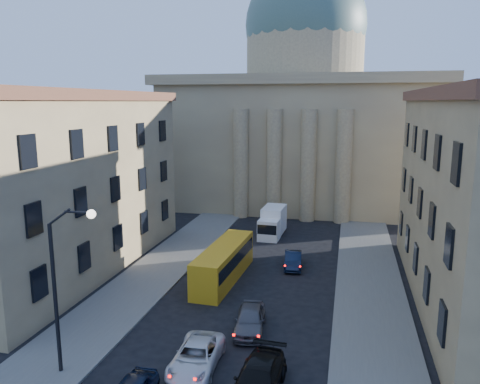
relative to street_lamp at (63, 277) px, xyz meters
name	(u,v)px	position (x,y,z in m)	size (l,w,h in m)	color
sidewalk_left	(131,294)	(-1.53, 10.00, -5.21)	(5.00, 60.00, 0.15)	#5B5953
sidewalk_right	(373,318)	(15.47, 10.00, -5.21)	(5.00, 60.00, 0.15)	#5B5953
church	(303,116)	(6.97, 47.47, 6.59)	(68.02, 28.76, 36.60)	#857052
building_left	(53,181)	(-10.03, 14.00, 2.14)	(11.60, 26.60, 14.70)	tan
street_lamp	(63,277)	(0.00, 0.00, 0.00)	(2.62, 0.44, 8.83)	black
car_left_mid	(196,357)	(6.17, 1.98, -4.60)	(2.26, 4.91, 1.36)	silver
car_right_mid	(258,380)	(9.76, 0.53, -4.53)	(2.13, 5.23, 1.52)	black
car_right_far	(250,319)	(8.06, 6.68, -4.53)	(1.77, 4.41, 1.50)	#4B4A4F
car_right_distant	(293,260)	(9.30, 18.45, -4.63)	(1.39, 3.98, 1.31)	black
city_bus	(224,262)	(4.31, 14.46, -3.82)	(2.70, 9.80, 2.73)	gold
box_truck	(272,223)	(6.03, 27.58, -3.90)	(2.31, 5.39, 2.92)	white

